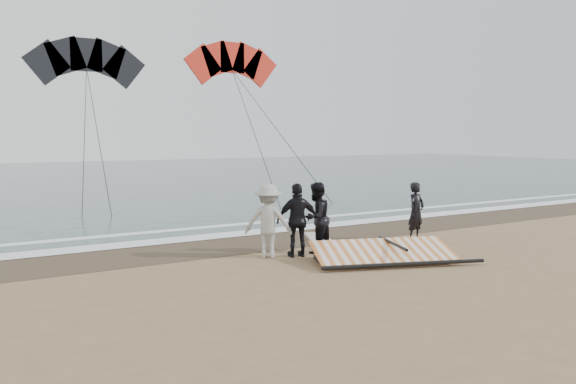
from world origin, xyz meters
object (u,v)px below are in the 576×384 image
Objects in this scene: board_white at (372,249)px; sail_rig at (378,254)px; board_cream at (320,240)px; man_main at (416,211)px.

sail_rig reaches higher than board_white.
sail_rig is (-0.23, -2.89, 0.15)m from board_cream.
man_main reaches higher than board_white.
board_white is at bearing -177.82° from man_main.
man_main reaches higher than sail_rig.
sail_rig is at bearing -151.33° from board_white.
board_white reaches higher than board_cream.
sail_rig reaches higher than board_cream.
board_cream is at bearing 85.44° from sail_rig.
man_main is 2.30m from board_white.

